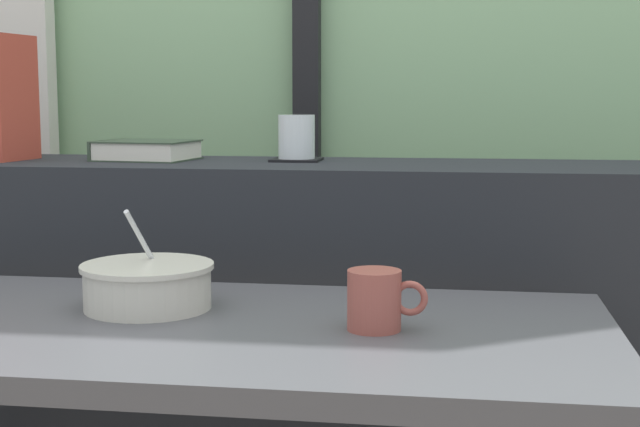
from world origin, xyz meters
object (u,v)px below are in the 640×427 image
at_px(juice_glass, 297,139).
at_px(closed_book, 146,150).
at_px(coaster_square, 297,160).
at_px(breakfast_table, 197,399).
at_px(soup_bowl, 148,286).
at_px(ceramic_mug, 376,300).

relative_size(juice_glass, closed_book, 0.43).
xyz_separation_m(coaster_square, closed_book, (-0.32, -0.02, 0.02)).
height_order(breakfast_table, coaster_square, coaster_square).
distance_m(juice_glass, closed_book, 0.32).
xyz_separation_m(closed_book, soup_bowl, (0.18, -0.52, -0.18)).
xyz_separation_m(breakfast_table, closed_book, (-0.28, 0.60, 0.33)).
relative_size(breakfast_table, closed_book, 5.81).
distance_m(breakfast_table, coaster_square, 0.69).
bearing_deg(soup_bowl, closed_book, 108.98).
height_order(coaster_square, ceramic_mug, coaster_square).
bearing_deg(closed_book, coaster_square, 3.29).
distance_m(coaster_square, soup_bowl, 0.58).
bearing_deg(soup_bowl, coaster_square, 75.76).
distance_m(breakfast_table, soup_bowl, 0.19).
distance_m(breakfast_table, closed_book, 0.74).
bearing_deg(closed_book, juice_glass, 3.29).
xyz_separation_m(juice_glass, closed_book, (-0.32, -0.02, -0.02)).
height_order(coaster_square, soup_bowl, coaster_square).
xyz_separation_m(breakfast_table, ceramic_mug, (0.26, -0.00, 0.16)).
relative_size(breakfast_table, coaster_square, 12.10).
bearing_deg(breakfast_table, coaster_square, 86.32).
bearing_deg(juice_glass, ceramic_mug, -70.33).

